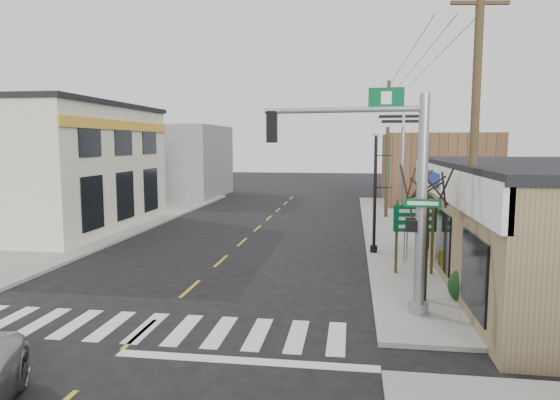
# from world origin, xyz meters

# --- Properties ---
(ground) EXTENTS (140.00, 140.00, 0.00)m
(ground) POSITION_xyz_m (0.00, 0.00, 0.00)
(ground) COLOR black
(ground) RESTS_ON ground
(sidewalk_right) EXTENTS (6.00, 38.00, 0.13)m
(sidewalk_right) POSITION_xyz_m (9.00, 13.00, 0.07)
(sidewalk_right) COLOR gray
(sidewalk_right) RESTS_ON ground
(sidewalk_left) EXTENTS (6.00, 38.00, 0.13)m
(sidewalk_left) POSITION_xyz_m (-9.00, 13.00, 0.07)
(sidewalk_left) COLOR gray
(sidewalk_left) RESTS_ON ground
(center_line) EXTENTS (0.12, 56.00, 0.01)m
(center_line) POSITION_xyz_m (0.00, 8.00, 0.01)
(center_line) COLOR gold
(center_line) RESTS_ON ground
(crosswalk) EXTENTS (11.00, 2.20, 0.01)m
(crosswalk) POSITION_xyz_m (0.00, 0.40, 0.01)
(crosswalk) COLOR silver
(crosswalk) RESTS_ON ground
(left_building) EXTENTS (12.00, 12.00, 6.80)m
(left_building) POSITION_xyz_m (-13.00, 14.00, 3.40)
(left_building) COLOR beige
(left_building) RESTS_ON ground
(bldg_distant_right) EXTENTS (8.00, 10.00, 5.60)m
(bldg_distant_right) POSITION_xyz_m (12.00, 30.00, 2.80)
(bldg_distant_right) COLOR brown
(bldg_distant_right) RESTS_ON ground
(bldg_distant_left) EXTENTS (9.00, 10.00, 6.40)m
(bldg_distant_left) POSITION_xyz_m (-11.00, 32.00, 3.20)
(bldg_distant_left) COLOR gray
(bldg_distant_left) RESTS_ON ground
(traffic_signal_pole) EXTENTS (4.91, 0.38, 6.22)m
(traffic_signal_pole) POSITION_xyz_m (6.46, 2.23, 3.83)
(traffic_signal_pole) COLOR #92949B
(traffic_signal_pole) RESTS_ON sidewalk_right
(guide_sign) EXTENTS (1.55, 0.13, 2.71)m
(guide_sign) POSITION_xyz_m (7.58, 6.58, 1.89)
(guide_sign) COLOR #4E3E24
(guide_sign) RESTS_ON sidewalk_right
(fire_hydrant) EXTENTS (0.20, 0.20, 0.65)m
(fire_hydrant) POSITION_xyz_m (8.10, 8.00, 0.48)
(fire_hydrant) COLOR #E7CE00
(fire_hydrant) RESTS_ON sidewalk_right
(ped_crossing_sign) EXTENTS (0.99, 0.07, 2.54)m
(ped_crossing_sign) POSITION_xyz_m (8.20, 10.05, 1.88)
(ped_crossing_sign) COLOR gray
(ped_crossing_sign) RESTS_ON sidewalk_right
(lamp_post) EXTENTS (0.68, 0.54, 5.27)m
(lamp_post) POSITION_xyz_m (6.36, 10.02, 3.19)
(lamp_post) COLOR black
(lamp_post) RESTS_ON sidewalk_right
(dance_center_sign) EXTENTS (3.16, 0.20, 6.71)m
(dance_center_sign) POSITION_xyz_m (7.94, 15.48, 5.19)
(dance_center_sign) COLOR gray
(dance_center_sign) RESTS_ON sidewalk_right
(bare_tree) EXTENTS (2.38, 2.38, 4.76)m
(bare_tree) POSITION_xyz_m (7.50, 3.45, 3.88)
(bare_tree) COLOR black
(bare_tree) RESTS_ON sidewalk_right
(shrub_front) EXTENTS (1.14, 1.14, 0.85)m
(shrub_front) POSITION_xyz_m (8.81, 3.65, 0.56)
(shrub_front) COLOR #203B16
(shrub_front) RESTS_ON sidewalk_right
(shrub_back) EXTENTS (1.00, 1.00, 0.75)m
(shrub_back) POSITION_xyz_m (9.83, 8.64, 0.50)
(shrub_back) COLOR black
(shrub_back) RESTS_ON sidewalk_right
(utility_pole_near) EXTENTS (1.58, 0.24, 9.06)m
(utility_pole_near) POSITION_xyz_m (8.65, 2.86, 4.78)
(utility_pole_near) COLOR #492F23
(utility_pole_near) RESTS_ON sidewalk_right
(utility_pole_far) EXTENTS (1.50, 0.22, 8.61)m
(utility_pole_far) POSITION_xyz_m (7.50, 20.74, 4.54)
(utility_pole_far) COLOR #443223
(utility_pole_far) RESTS_ON sidewalk_right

